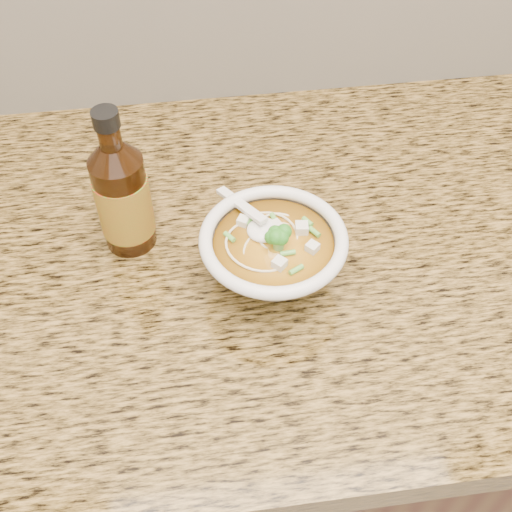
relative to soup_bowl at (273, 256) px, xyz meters
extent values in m
cube|color=#341A0F|center=(0.12, 0.07, -0.51)|extent=(4.00, 0.65, 0.86)
cube|color=olive|center=(0.12, 0.07, -0.06)|extent=(4.00, 0.68, 0.04)
cylinder|color=white|center=(0.00, 0.00, -0.04)|extent=(0.07, 0.07, 0.01)
torus|color=white|center=(0.00, 0.00, 0.03)|extent=(0.17, 0.17, 0.02)
torus|color=beige|center=(0.01, -0.01, 0.02)|extent=(0.07, 0.07, 0.00)
torus|color=beige|center=(0.00, 0.01, 0.02)|extent=(0.09, 0.09, 0.00)
torus|color=beige|center=(0.02, -0.01, 0.02)|extent=(0.09, 0.09, 0.00)
torus|color=beige|center=(0.01, -0.01, 0.02)|extent=(0.10, 0.10, 0.00)
torus|color=beige|center=(0.00, 0.00, 0.02)|extent=(0.06, 0.06, 0.00)
torus|color=beige|center=(0.01, -0.01, 0.02)|extent=(0.11, 0.11, 0.00)
torus|color=beige|center=(-0.01, -0.01, 0.02)|extent=(0.05, 0.05, 0.00)
cube|color=silver|center=(-0.02, 0.02, 0.03)|extent=(0.02, 0.02, 0.01)
cube|color=silver|center=(0.00, 0.01, 0.03)|extent=(0.01, 0.01, 0.01)
cube|color=silver|center=(0.02, 0.04, 0.03)|extent=(0.02, 0.02, 0.01)
cube|color=silver|center=(-0.01, 0.02, 0.03)|extent=(0.02, 0.02, 0.01)
cube|color=silver|center=(0.00, 0.02, 0.03)|extent=(0.02, 0.02, 0.01)
cube|color=silver|center=(-0.03, 0.00, 0.03)|extent=(0.02, 0.02, 0.01)
ellipsoid|color=#196014|center=(0.00, -0.01, 0.04)|extent=(0.03, 0.03, 0.03)
cylinder|color=#62B144|center=(0.02, -0.05, 0.03)|extent=(0.02, 0.01, 0.01)
cylinder|color=#62B144|center=(-0.02, 0.02, 0.03)|extent=(0.02, 0.01, 0.01)
cylinder|color=#62B144|center=(0.01, -0.02, 0.03)|extent=(0.01, 0.02, 0.01)
cylinder|color=#62B144|center=(0.03, -0.02, 0.03)|extent=(0.01, 0.02, 0.01)
cylinder|color=#62B144|center=(-0.02, -0.03, 0.03)|extent=(0.01, 0.02, 0.01)
cylinder|color=#62B144|center=(-0.01, 0.05, 0.03)|extent=(0.02, 0.01, 0.01)
cylinder|color=#62B144|center=(-0.03, 0.03, 0.03)|extent=(0.02, 0.01, 0.01)
cylinder|color=#62B144|center=(-0.03, 0.01, 0.03)|extent=(0.01, 0.02, 0.01)
ellipsoid|color=white|center=(-0.01, 0.02, 0.03)|extent=(0.04, 0.04, 0.01)
cube|color=white|center=(-0.03, 0.06, 0.03)|extent=(0.05, 0.09, 0.02)
cylinder|color=#381B07|center=(-0.17, 0.09, 0.03)|extent=(0.06, 0.06, 0.13)
cylinder|color=#381B07|center=(-0.17, 0.09, 0.13)|extent=(0.03, 0.03, 0.03)
cylinder|color=black|center=(-0.17, 0.09, 0.15)|extent=(0.03, 0.03, 0.02)
cylinder|color=red|center=(-0.17, 0.09, 0.02)|extent=(0.07, 0.07, 0.08)
camera|label=1|loc=(-0.09, -0.48, 0.57)|focal=45.00mm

